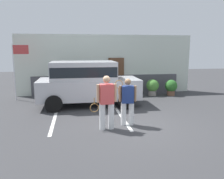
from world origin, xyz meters
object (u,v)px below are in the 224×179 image
(tennis_player_woman, at_px, (127,101))
(flag_pole, at_px, (17,61))
(potted_plant_secondary, at_px, (171,87))
(tennis_player_man, at_px, (107,102))
(parked_suv, at_px, (87,81))
(potted_plant_by_porch, at_px, (153,87))

(tennis_player_woman, height_order, flag_pole, flag_pole)
(tennis_player_woman, xyz_separation_m, potted_plant_secondary, (3.60, 4.51, -0.36))
(tennis_player_man, relative_size, flag_pole, 0.62)
(parked_suv, distance_m, potted_plant_secondary, 5.09)
(potted_plant_by_porch, bearing_deg, tennis_player_man, -123.82)
(tennis_player_man, xyz_separation_m, potted_plant_by_porch, (3.32, 4.96, -0.41))
(potted_plant_by_porch, xyz_separation_m, potted_plant_secondary, (1.04, -0.16, -0.02))
(flag_pole, bearing_deg, tennis_player_woman, -45.80)
(tennis_player_woman, distance_m, flag_pole, 6.73)
(parked_suv, relative_size, potted_plant_by_porch, 4.97)
(tennis_player_woman, relative_size, potted_plant_by_porch, 1.76)
(parked_suv, bearing_deg, tennis_player_man, -82.25)
(tennis_player_woman, distance_m, potted_plant_by_porch, 5.33)
(flag_pole, bearing_deg, tennis_player_man, -52.60)
(parked_suv, xyz_separation_m, potted_plant_secondary, (4.83, 1.50, -0.65))
(tennis_player_woman, height_order, potted_plant_by_porch, tennis_player_woman)
(parked_suv, xyz_separation_m, potted_plant_by_porch, (3.78, 1.66, -0.63))
(tennis_player_woman, xyz_separation_m, potted_plant_by_porch, (2.56, 4.67, -0.34))
(tennis_player_man, bearing_deg, parked_suv, -85.36)
(parked_suv, distance_m, tennis_player_man, 3.34)
(tennis_player_man, bearing_deg, tennis_player_woman, -162.61)
(tennis_player_woman, xyz_separation_m, flag_pole, (-4.62, 4.75, 1.13))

